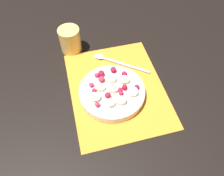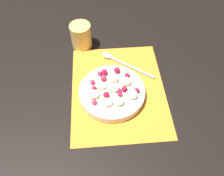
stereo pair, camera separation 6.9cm
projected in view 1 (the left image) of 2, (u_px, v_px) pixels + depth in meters
ground_plane at (117, 89)px, 0.74m from camera, size 3.00×3.00×0.00m
placemat at (117, 88)px, 0.74m from camera, size 0.39×0.31×0.01m
fruit_bowl at (112, 91)px, 0.70m from camera, size 0.21×0.21×0.05m
spoon at (111, 60)px, 0.80m from camera, size 0.14×0.18×0.01m
drinking_glass at (70, 40)px, 0.81m from camera, size 0.08×0.08×0.09m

